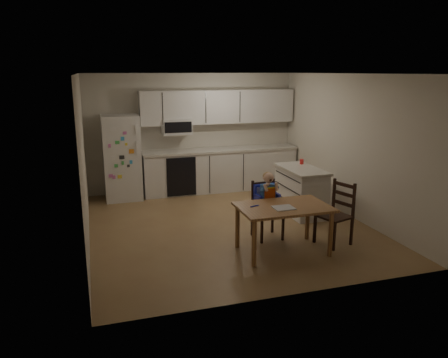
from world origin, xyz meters
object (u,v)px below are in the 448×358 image
object	(u,v)px
red_cup	(302,162)
dining_table	(284,212)
chair_side	(339,209)
chair_booster	(267,198)
refrigerator	(122,158)
kitchen_island	(301,191)

from	to	relation	value
red_cup	dining_table	xyz separation A→B (m)	(-1.21, -1.84, -0.30)
dining_table	chair_side	size ratio (longest dim) A/B	1.36
dining_table	chair_booster	distance (m)	0.62
refrigerator	kitchen_island	size ratio (longest dim) A/B	1.48
red_cup	chair_side	bearing A→B (deg)	-98.59
chair_booster	refrigerator	bearing A→B (deg)	121.17
red_cup	chair_booster	distance (m)	1.74
refrigerator	chair_booster	bearing A→B (deg)	-55.46
dining_table	chair_booster	bearing A→B (deg)	90.24
kitchen_island	red_cup	xyz separation A→B (m)	(0.16, 0.32, 0.47)
dining_table	chair_side	xyz separation A→B (m)	(0.94, 0.08, -0.06)
refrigerator	chair_side	xyz separation A→B (m)	(2.90, -3.39, -0.31)
dining_table	kitchen_island	bearing A→B (deg)	55.30
chair_side	kitchen_island	bearing A→B (deg)	158.29
refrigerator	red_cup	xyz separation A→B (m)	(3.17, -1.62, 0.04)
kitchen_island	chair_side	bearing A→B (deg)	-94.35
kitchen_island	chair_booster	world-z (taller)	chair_booster
kitchen_island	chair_booster	size ratio (longest dim) A/B	1.09
red_cup	refrigerator	bearing A→B (deg)	152.87
red_cup	chair_booster	world-z (taller)	chair_booster
refrigerator	red_cup	world-z (taller)	refrigerator
chair_booster	kitchen_island	bearing A→B (deg)	37.24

